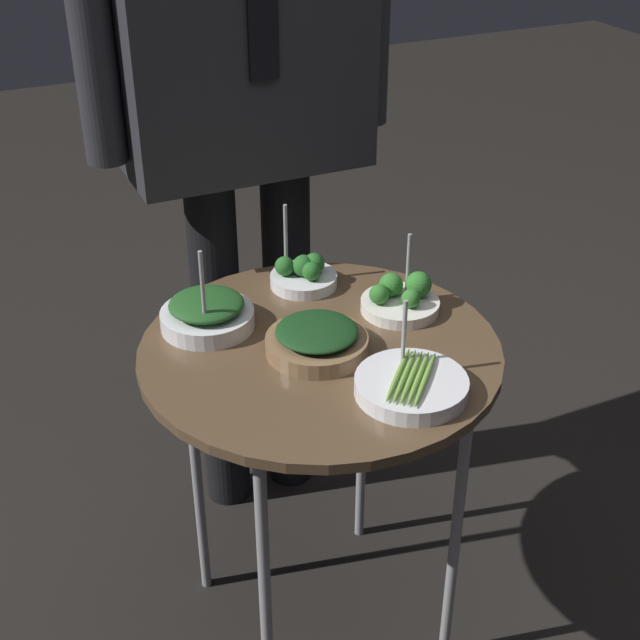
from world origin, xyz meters
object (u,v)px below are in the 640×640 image
(serving_cart, at_px, (320,373))
(bowl_spinach_mid_right, at_px, (317,340))
(bowl_broccoli_back_left, at_px, (401,298))
(waiter_figure, at_px, (241,46))
(bowl_spinach_front_right, at_px, (207,313))
(bowl_asparagus_back_right, at_px, (411,385))
(bowl_broccoli_center, at_px, (303,274))

(serving_cart, bearing_deg, bowl_spinach_mid_right, -132.30)
(serving_cart, bearing_deg, bowl_broccoli_back_left, 15.25)
(bowl_spinach_mid_right, xyz_separation_m, waiter_figure, (0.05, 0.44, 0.36))
(bowl_spinach_mid_right, height_order, bowl_spinach_front_right, bowl_spinach_front_right)
(bowl_asparagus_back_right, relative_size, bowl_broccoli_center, 1.11)
(bowl_broccoli_back_left, bearing_deg, bowl_spinach_mid_right, -162.12)
(bowl_asparagus_back_right, xyz_separation_m, bowl_broccoli_center, (-0.01, 0.38, 0.01))
(bowl_broccoli_center, bearing_deg, bowl_spinach_mid_right, -108.35)
(bowl_broccoli_back_left, distance_m, waiter_figure, 0.54)
(bowl_spinach_mid_right, height_order, bowl_broccoli_center, bowl_broccoli_center)
(bowl_spinach_front_right, height_order, bowl_broccoli_center, bowl_spinach_front_right)
(serving_cart, relative_size, bowl_broccoli_back_left, 4.72)
(bowl_spinach_mid_right, bearing_deg, bowl_broccoli_back_left, 17.88)
(bowl_spinach_front_right, bearing_deg, bowl_broccoli_center, 17.53)
(bowl_spinach_front_right, distance_m, waiter_figure, 0.50)
(bowl_broccoli_back_left, relative_size, bowl_broccoli_center, 0.89)
(bowl_spinach_mid_right, xyz_separation_m, bowl_asparagus_back_right, (0.08, -0.16, -0.01))
(serving_cart, bearing_deg, bowl_asparagus_back_right, -68.54)
(bowl_broccoli_center, bearing_deg, bowl_asparagus_back_right, -88.43)
(bowl_broccoli_back_left, xyz_separation_m, bowl_broccoli_center, (-0.12, 0.15, 0.00))
(bowl_spinach_front_right, distance_m, bowl_asparagus_back_right, 0.38)
(serving_cart, distance_m, waiter_figure, 0.62)
(serving_cart, relative_size, bowl_broccoli_center, 4.20)
(bowl_broccoli_back_left, bearing_deg, waiter_figure, 109.80)
(serving_cart, relative_size, bowl_spinach_mid_right, 3.89)
(bowl_asparagus_back_right, height_order, waiter_figure, waiter_figure)
(bowl_broccoli_back_left, bearing_deg, serving_cart, -164.75)
(bowl_broccoli_center, xyz_separation_m, waiter_figure, (-0.02, 0.23, 0.36))
(bowl_asparagus_back_right, bearing_deg, waiter_figure, 92.73)
(serving_cart, relative_size, waiter_figure, 0.40)
(bowl_asparagus_back_right, relative_size, waiter_figure, 0.11)
(bowl_broccoli_back_left, bearing_deg, bowl_asparagus_back_right, -115.68)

